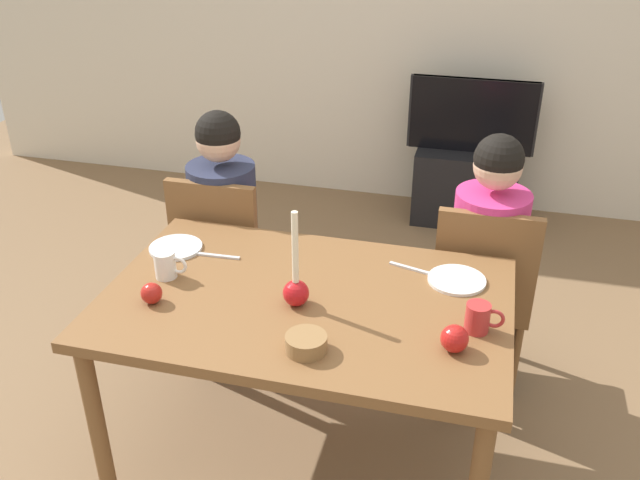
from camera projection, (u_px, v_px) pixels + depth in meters
ground_plane at (307, 456)px, 2.73m from camera, size 7.68×7.68×0.00m
back_wall at (415, 5)px, 4.32m from camera, size 6.40×0.10×2.60m
dining_table at (306, 317)px, 2.41m from camera, size 1.40×0.90×0.75m
chair_left at (224, 254)px, 3.12m from camera, size 0.40×0.40×0.90m
chair_right at (482, 288)px, 2.87m from camera, size 0.40×0.40×0.90m
person_left_child at (226, 239)px, 3.12m from camera, size 0.30×0.30×1.17m
person_right_child at (484, 272)px, 2.87m from camera, size 0.30×0.30×1.17m
tv_stand at (465, 185)px, 4.48m from camera, size 0.64×0.40×0.48m
tv at (472, 115)px, 4.25m from camera, size 0.79×0.05×0.46m
candle_centerpiece at (296, 287)px, 2.30m from camera, size 0.09×0.09×0.35m
plate_left at (176, 248)px, 2.67m from camera, size 0.21×0.21×0.01m
plate_right at (457, 280)px, 2.46m from camera, size 0.21×0.21×0.01m
mug_left at (166, 265)px, 2.46m from camera, size 0.12×0.08×0.10m
mug_right at (479, 318)px, 2.17m from camera, size 0.12×0.08×0.10m
fork_left at (217, 256)px, 2.62m from camera, size 0.18×0.02×0.01m
fork_right at (412, 269)px, 2.53m from camera, size 0.18×0.06×0.01m
bowl_walnuts at (306, 343)px, 2.09m from camera, size 0.13×0.13×0.05m
apple_near_candle at (151, 293)px, 2.32m from camera, size 0.07×0.07×0.07m
apple_by_left_plate at (455, 339)px, 2.09m from camera, size 0.09×0.09×0.09m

